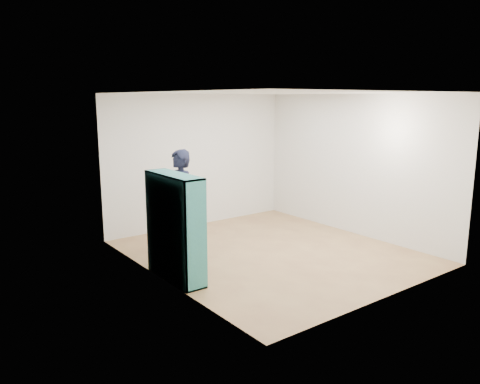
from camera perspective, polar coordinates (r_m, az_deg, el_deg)
floor at (r=7.86m, az=3.84°, el=-7.34°), size 4.50×4.50×0.00m
ceiling at (r=7.45m, az=4.10°, el=11.99°), size 4.50×4.50×0.00m
wall_left at (r=6.43m, az=-9.64°, el=0.32°), size 0.02×4.50×2.60m
wall_right at (r=8.97m, az=13.70°, el=3.24°), size 0.02×4.50×2.60m
wall_back at (r=9.34m, az=-5.11°, el=3.83°), size 4.00×0.02×2.60m
wall_front at (r=6.05m, az=18.03°, el=-0.77°), size 4.00×0.02×2.60m
bookshelf at (r=6.58m, az=-8.10°, el=-4.49°), size 0.33×1.13×1.50m
person at (r=7.66m, az=-7.30°, el=-1.22°), size 0.51×0.68×1.71m
smartphone at (r=7.68m, az=-8.56°, el=-0.37°), size 0.02×0.09×0.12m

